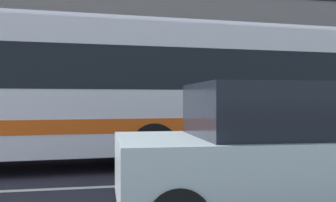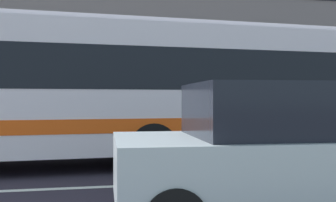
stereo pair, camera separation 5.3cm
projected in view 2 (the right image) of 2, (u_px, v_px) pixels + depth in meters
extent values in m
cube|color=gray|center=(220.00, 12.00, 23.02)|extent=(24.61, 9.08, 12.97)
cube|color=silver|center=(112.00, 90.00, 9.10)|extent=(11.04, 3.21, 2.71)
cube|color=black|center=(112.00, 72.00, 9.10)|extent=(10.39, 3.19, 0.87)
cube|color=#EB4F11|center=(112.00, 122.00, 9.11)|extent=(10.82, 3.22, 0.28)
cube|color=silver|center=(112.00, 27.00, 9.10)|extent=(10.58, 2.78, 0.12)
cylinder|color=black|center=(153.00, 148.00, 8.15)|extent=(1.02, 0.34, 1.00)
cylinder|color=black|center=(133.00, 137.00, 10.41)|extent=(1.02, 0.34, 1.00)
cylinder|color=black|center=(316.00, 143.00, 9.13)|extent=(1.02, 0.34, 1.00)
cylinder|color=black|center=(265.00, 134.00, 11.38)|extent=(1.02, 0.34, 1.00)
cube|color=#AEB8BC|center=(289.00, 168.00, 4.97)|extent=(4.36, 2.09, 0.79)
cube|color=black|center=(276.00, 110.00, 4.95)|extent=(2.12, 1.76, 0.64)
cylinder|color=black|center=(153.00, 183.00, 5.59)|extent=(0.65, 0.25, 0.64)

